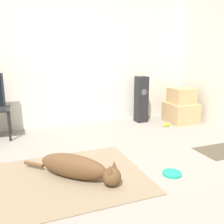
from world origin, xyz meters
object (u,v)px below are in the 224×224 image
(floor_speaker, at_px, (141,99))
(cardboard_box_lower, at_px, (181,113))
(tennis_ball_by_boxes, at_px, (168,124))
(frisbee, at_px, (172,173))
(cardboard_box_upper, at_px, (181,95))
(tennis_ball_near_speaker, at_px, (165,125))
(dog, at_px, (78,167))

(floor_speaker, bearing_deg, cardboard_box_lower, -24.45)
(floor_speaker, bearing_deg, tennis_ball_by_boxes, -56.47)
(frisbee, xyz_separation_m, cardboard_box_upper, (1.35, 1.72, 0.49))
(frisbee, relative_size, tennis_ball_by_boxes, 3.12)
(frisbee, relative_size, cardboard_box_lower, 0.40)
(cardboard_box_lower, distance_m, floor_speaker, 0.78)
(floor_speaker, distance_m, tennis_ball_by_boxes, 0.68)
(frisbee, height_order, tennis_ball_near_speaker, tennis_ball_near_speaker)
(cardboard_box_upper, relative_size, tennis_ball_near_speaker, 6.08)
(cardboard_box_lower, bearing_deg, dog, -147.99)
(cardboard_box_lower, height_order, tennis_ball_by_boxes, cardboard_box_lower)
(dog, xyz_separation_m, tennis_ball_near_speaker, (1.86, 1.27, -0.10))
(cardboard_box_upper, height_order, tennis_ball_by_boxes, cardboard_box_upper)
(tennis_ball_by_boxes, height_order, tennis_ball_near_speaker, same)
(cardboard_box_lower, xyz_separation_m, floor_speaker, (-0.67, 0.31, 0.24))
(dog, height_order, cardboard_box_upper, cardboard_box_upper)
(floor_speaker, height_order, tennis_ball_near_speaker, floor_speaker)
(frisbee, height_order, floor_speaker, floor_speaker)
(cardboard_box_upper, distance_m, tennis_ball_near_speaker, 0.68)
(dog, bearing_deg, tennis_ball_by_boxes, 33.53)
(cardboard_box_upper, height_order, tennis_ball_near_speaker, cardboard_box_upper)
(floor_speaker, bearing_deg, frisbee, -108.62)
(dog, bearing_deg, floor_speaker, 46.93)
(frisbee, bearing_deg, dog, 164.72)
(floor_speaker, relative_size, tennis_ball_near_speaker, 12.83)
(cardboard_box_lower, xyz_separation_m, tennis_ball_near_speaker, (-0.45, -0.17, -0.15))
(dog, distance_m, cardboard_box_upper, 2.75)
(cardboard_box_upper, relative_size, tennis_ball_by_boxes, 6.08)
(dog, height_order, frisbee, dog)
(dog, relative_size, cardboard_box_upper, 2.16)
(dog, xyz_separation_m, floor_speaker, (1.63, 1.75, 0.29))
(frisbee, bearing_deg, floor_speaker, 71.38)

